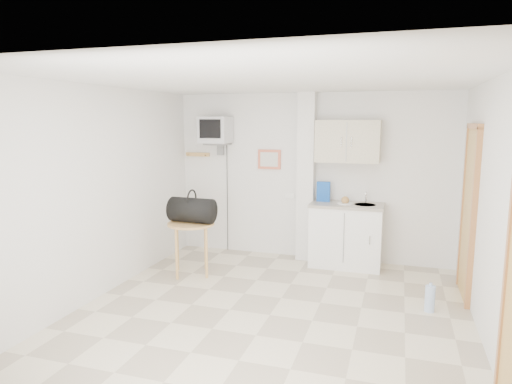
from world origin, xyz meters
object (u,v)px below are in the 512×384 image
(round_table, at_px, (191,230))
(water_bottle, at_px, (430,299))
(crt_television, at_px, (216,131))
(duffel_bag, at_px, (192,210))

(round_table, relative_size, water_bottle, 2.19)
(crt_television, xyz_separation_m, round_table, (0.06, -1.05, -1.31))
(crt_television, relative_size, water_bottle, 6.52)
(crt_television, xyz_separation_m, duffel_bag, (0.06, -1.02, -1.04))
(round_table, xyz_separation_m, duffel_bag, (0.01, 0.03, 0.27))
(crt_television, relative_size, round_table, 2.98)
(duffel_bag, xyz_separation_m, water_bottle, (3.05, -0.38, -0.74))
(duffel_bag, distance_m, water_bottle, 3.16)
(crt_television, height_order, duffel_bag, crt_television)
(crt_television, distance_m, water_bottle, 3.85)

